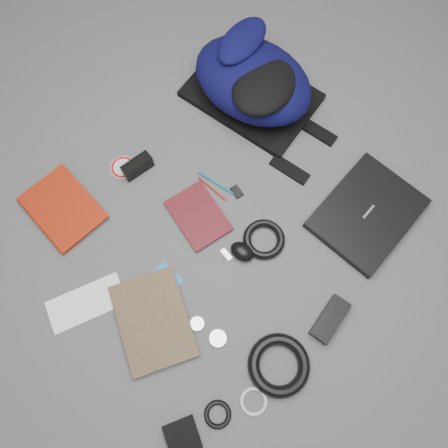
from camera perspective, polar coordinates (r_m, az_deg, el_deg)
ground at (r=1.48m, az=-0.00°, el=-0.24°), size 4.00×4.00×0.00m
backpack at (r=1.63m, az=3.80°, el=18.24°), size 0.46×0.57×0.21m
laptop at (r=1.56m, az=18.17°, el=1.33°), size 0.39×0.33×0.04m
textbook_red at (r=1.59m, az=-23.00°, el=-0.38°), size 0.21×0.28×0.03m
comic_book at (r=1.44m, az=-13.41°, el=-13.61°), size 0.30×0.35×0.02m
envelope at (r=1.49m, az=-17.55°, el=-9.80°), size 0.26×0.17×0.00m
dvd_case at (r=1.49m, az=-3.38°, el=1.05°), size 0.17×0.23×0.02m
compact_camera at (r=1.56m, az=-11.24°, el=7.41°), size 0.11×0.04×0.06m
sticker_disc at (r=1.60m, az=-13.07°, el=7.23°), size 0.12×0.12×0.00m
pen_teal at (r=1.53m, az=-0.91°, el=5.30°), size 0.06×0.16×0.01m
pen_red at (r=1.53m, az=-1.57°, el=4.62°), size 0.03×0.13×0.01m
id_badge at (r=1.45m, az=-7.45°, el=-6.97°), size 0.07×0.10×0.00m
usb_black at (r=1.48m, az=-3.92°, el=-0.55°), size 0.03×0.06×0.01m
usb_silver at (r=1.45m, az=0.31°, el=-4.02°), size 0.02×0.04×0.01m
key_fob at (r=1.52m, az=1.67°, el=4.24°), size 0.03×0.05×0.01m
mouse at (r=1.44m, az=2.37°, el=-3.63°), size 0.08×0.09×0.04m
headphone_left at (r=1.41m, az=-3.53°, el=-12.87°), size 0.06×0.06×0.01m
headphone_right at (r=1.41m, az=-0.80°, el=-14.70°), size 0.07×0.07×0.01m
cable_coil at (r=1.46m, az=5.24°, el=-2.01°), size 0.19×0.19×0.03m
power_brick at (r=1.44m, az=13.67°, el=-12.00°), size 0.16×0.10×0.04m
power_cord_coil at (r=1.40m, az=7.18°, el=-17.81°), size 0.22×0.22×0.04m
pouch at (r=1.42m, az=-5.47°, el=-25.94°), size 0.12×0.12×0.02m
earbud_coil at (r=1.41m, az=-0.83°, el=-23.61°), size 0.09×0.09×0.02m
white_cable_coil at (r=1.41m, az=3.91°, el=-22.12°), size 0.09×0.09×0.01m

